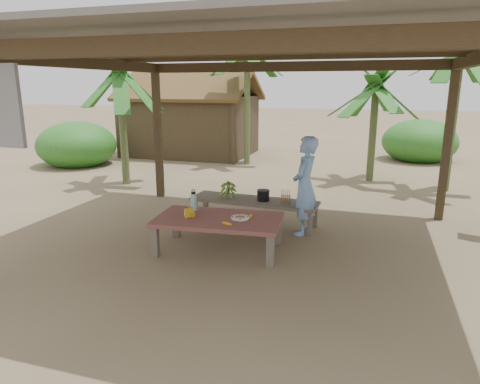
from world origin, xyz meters
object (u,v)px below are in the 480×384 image
(plate, at_px, (240,218))
(work_table, at_px, (219,222))
(bench, at_px, (254,203))
(cooking_pot, at_px, (263,196))
(ripe_banana_bunch, at_px, (187,211))
(water_flask, at_px, (194,201))
(woman, at_px, (305,186))

(plate, bearing_deg, work_table, -173.79)
(bench, bearing_deg, cooking_pot, -1.42)
(ripe_banana_bunch, distance_m, water_flask, 0.33)
(plate, xyz_separation_m, woman, (0.75, 1.07, 0.28))
(bench, bearing_deg, ripe_banana_bunch, -111.13)
(cooking_pot, xyz_separation_m, woman, (0.73, -0.19, 0.26))
(cooking_pot, height_order, woman, woman)
(plate, xyz_separation_m, water_flask, (-0.81, 0.22, 0.12))
(ripe_banana_bunch, xyz_separation_m, woman, (1.54, 1.17, 0.22))
(woman, bearing_deg, plate, -25.77)
(plate, relative_size, cooking_pot, 1.28)
(bench, distance_m, ripe_banana_bunch, 1.53)
(cooking_pot, bearing_deg, woman, -14.51)
(plate, height_order, woman, woman)
(ripe_banana_bunch, relative_size, woman, 0.15)
(work_table, height_order, woman, woman)
(ripe_banana_bunch, xyz_separation_m, water_flask, (-0.03, 0.32, 0.06))
(work_table, relative_size, bench, 0.84)
(water_flask, xyz_separation_m, woman, (1.56, 0.85, 0.16))
(ripe_banana_bunch, bearing_deg, work_table, 8.00)
(ripe_banana_bunch, height_order, woman, woman)
(work_table, bearing_deg, woman, 40.88)
(water_flask, bearing_deg, cooking_pot, 51.27)
(work_table, distance_m, water_flask, 0.59)
(bench, bearing_deg, work_table, -93.52)
(work_table, xyz_separation_m, cooking_pot, (0.34, 1.29, 0.10))
(plate, bearing_deg, bench, 96.64)
(work_table, relative_size, woman, 1.18)
(work_table, relative_size, plate, 7.08)
(water_flask, distance_m, woman, 1.79)
(bench, xyz_separation_m, water_flask, (-0.66, -1.06, 0.24))
(ripe_banana_bunch, bearing_deg, bench, 65.14)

